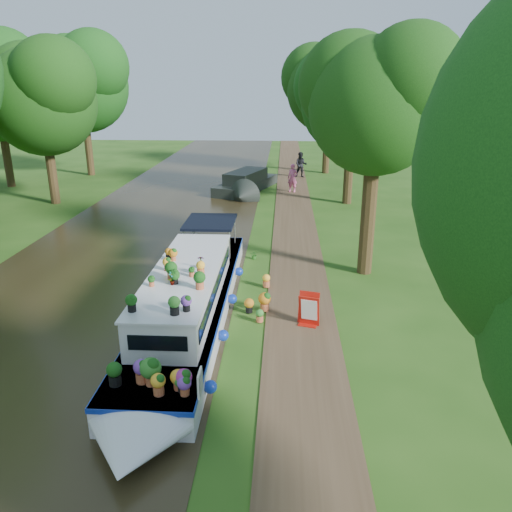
{
  "coord_description": "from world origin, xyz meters",
  "views": [
    {
      "loc": [
        0.59,
        -15.51,
        7.04
      ],
      "look_at": [
        -0.34,
        0.98,
        1.3
      ],
      "focal_mm": 35.0,
      "sensor_mm": 36.0,
      "label": 1
    }
  ],
  "objects_px": {
    "second_boat": "(246,183)",
    "pedestrian_pink": "(293,178)",
    "pedestrian_dark": "(301,165)",
    "plant_boat": "(187,302)",
    "sandwich_board": "(309,311)"
  },
  "relations": [
    {
      "from": "pedestrian_pink",
      "to": "pedestrian_dark",
      "type": "height_order",
      "value": "pedestrian_dark"
    },
    {
      "from": "plant_boat",
      "to": "pedestrian_dark",
      "type": "height_order",
      "value": "plant_boat"
    },
    {
      "from": "second_boat",
      "to": "sandwich_board",
      "type": "distance_m",
      "value": 20.12
    },
    {
      "from": "second_boat",
      "to": "pedestrian_pink",
      "type": "bearing_deg",
      "value": 19.46
    },
    {
      "from": "sandwich_board",
      "to": "pedestrian_dark",
      "type": "bearing_deg",
      "value": 104.39
    },
    {
      "from": "second_boat",
      "to": "pedestrian_pink",
      "type": "xyz_separation_m",
      "value": [
        3.17,
        -0.05,
        0.39
      ]
    },
    {
      "from": "second_boat",
      "to": "pedestrian_dark",
      "type": "height_order",
      "value": "pedestrian_dark"
    },
    {
      "from": "second_boat",
      "to": "pedestrian_dark",
      "type": "bearing_deg",
      "value": 75.38
    },
    {
      "from": "pedestrian_pink",
      "to": "pedestrian_dark",
      "type": "distance_m",
      "value": 5.68
    },
    {
      "from": "pedestrian_pink",
      "to": "second_boat",
      "type": "bearing_deg",
      "value": -162.56
    },
    {
      "from": "plant_boat",
      "to": "second_boat",
      "type": "xyz_separation_m",
      "value": [
        0.25,
        20.17,
        -0.28
      ]
    },
    {
      "from": "second_boat",
      "to": "pedestrian_dark",
      "type": "xyz_separation_m",
      "value": [
        3.9,
        5.58,
        0.43
      ]
    },
    {
      "from": "plant_boat",
      "to": "pedestrian_pink",
      "type": "relative_size",
      "value": 7.18
    },
    {
      "from": "sandwich_board",
      "to": "pedestrian_dark",
      "type": "distance_m",
      "value": 25.42
    },
    {
      "from": "plant_boat",
      "to": "pedestrian_dark",
      "type": "distance_m",
      "value": 26.08
    }
  ]
}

